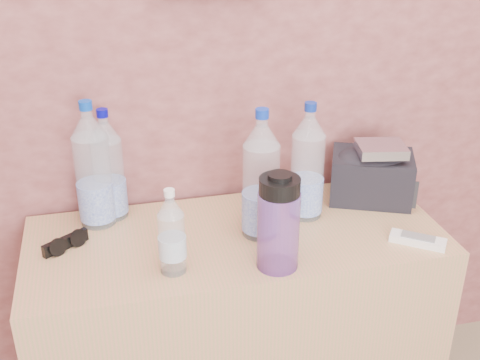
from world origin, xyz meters
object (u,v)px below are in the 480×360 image
Objects in this scene: pet_large_a at (93,171)px; toiletry_bag at (371,174)px; foil_packet at (381,149)px; ac_remote at (418,240)px; pet_large_b at (108,171)px; sunglasses at (65,243)px; dresser at (237,336)px; nalgene_bottle at (278,222)px; pet_large_d at (261,181)px; pet_small at (172,236)px; pet_large_c at (307,168)px.

toiletry_bag is at bearing -3.13° from pet_large_a.
ac_remote is at bearing -87.75° from foil_packet.
pet_large_b is 0.23m from sunglasses.
dresser is 0.57m from sunglasses.
foil_packet is at bearing -7.74° from pet_large_b.
nalgene_bottle is 0.55m from sunglasses.
pet_large_d is 1.60× the size of pet_small.
pet_large_a is 0.20m from sunglasses.
toiletry_bag is at bearing 14.28° from dresser.
pet_large_d reaches higher than pet_large_b.
sunglasses is at bearing -177.15° from foil_packet.
dresser is at bearing 111.20° from nalgene_bottle.
pet_large_a is 0.05m from pet_large_b.
sunglasses is (-0.09, -0.12, -0.14)m from pet_large_a.
pet_large_c is (0.21, 0.06, 0.49)m from dresser.
pet_large_c is at bearing -174.66° from foil_packet.
pet_large_b reaches higher than sunglasses.
dresser is at bearing -162.27° from ac_remote.
dresser is 8.35× the size of foil_packet.
pet_large_a reaches higher than foil_packet.
foil_packet is (0.37, 0.24, 0.05)m from nalgene_bottle.
pet_large_b reaches higher than toiletry_bag.
ac_remote is (0.38, -0.15, -0.14)m from pet_large_d.
ac_remote reaches higher than dresser.
pet_large_d is at bearing -155.85° from pet_large_c.
pet_large_b is 0.83m from ac_remote.
pet_large_b is at bearing 137.44° from nalgene_bottle.
pet_large_c is at bearing 174.44° from ac_remote.
toiletry_bag is (0.37, 0.12, -0.08)m from pet_large_d.
pet_large_d is 1.52× the size of toiletry_bag.
foil_packet is (-0.01, 0.23, 0.16)m from ac_remote.
pet_large_d is at bearing -166.77° from foil_packet.
pet_small is (0.13, -0.31, -0.04)m from pet_large_b.
toiletry_bag is at bearing 13.08° from pet_large_c.
foil_packet is at bearing -5.26° from pet_large_a.
nalgene_bottle is (0.41, -0.31, -0.03)m from pet_large_a.
pet_large_d is 0.16m from nalgene_bottle.
pet_large_a is 0.44m from pet_large_d.
nalgene_bottle reaches higher than sunglasses.
pet_small is at bearing -58.98° from pet_large_a.
pet_large_d is 0.43m from ac_remote.
dresser is at bearing 34.30° from pet_small.
foil_packet is (0.43, 0.08, 0.51)m from dresser.
nalgene_bottle is at bearing -8.77° from pet_small.
nalgene_bottle is 0.46m from toiletry_bag.
pet_large_a is 0.57m from pet_large_c.
sunglasses is at bearing 158.23° from nalgene_bottle.
pet_large_c is 0.27m from nalgene_bottle.
toiletry_bag is (0.74, -0.07, -0.06)m from pet_large_b.
foil_packet is (0.78, -0.07, 0.02)m from pet_large_a.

